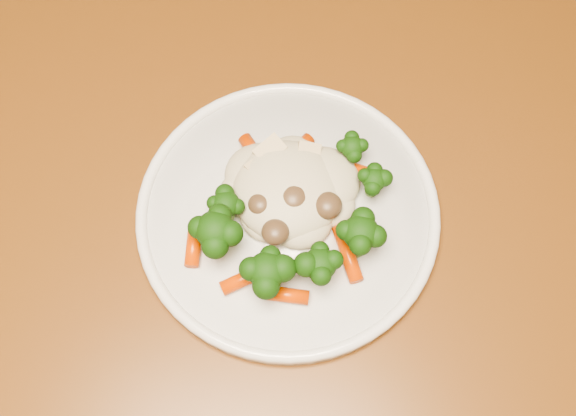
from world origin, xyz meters
name	(u,v)px	position (x,y,z in m)	size (l,w,h in m)	color
dining_table	(357,291)	(0.03, -0.25, 0.65)	(1.35, 1.12, 0.75)	brown
plate	(288,215)	(-0.04, -0.21, 0.76)	(0.26, 0.26, 0.01)	white
meal	(289,211)	(-0.04, -0.22, 0.78)	(0.17, 0.16, 0.05)	beige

